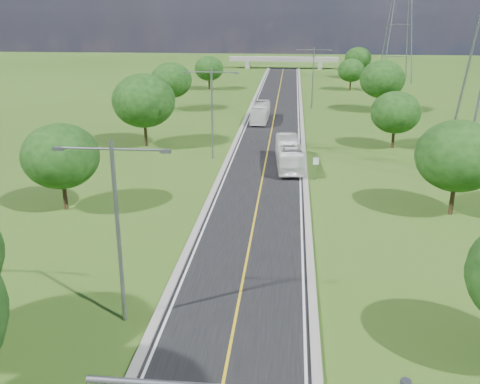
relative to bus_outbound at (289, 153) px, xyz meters
The scene contains 21 objects.
ground 17.69m from the bus_outbound, 98.21° to the left, with size 260.00×260.00×0.00m, color #2F5217.
road 23.63m from the bus_outbound, 96.13° to the left, with size 8.00×150.00×0.06m, color black.
curb_left 24.45m from the bus_outbound, 106.10° to the left, with size 0.50×150.00×0.22m, color gray.
curb_right 23.56m from the bus_outbound, 85.77° to the left, with size 0.50×150.00×0.22m, color gray.
speed_limit_sign 5.30m from the bus_outbound, 59.55° to the right, with size 0.55×0.09×2.40m.
overpass 97.49m from the bus_outbound, 91.48° to the left, with size 30.00×3.00×3.20m.
streetlight_near_left 32.03m from the bus_outbound, 105.58° to the right, with size 5.90×0.25×10.00m.
streetlight_mid_left 9.92m from the bus_outbound, 163.95° to the left, with size 5.90×0.25×10.00m.
streetlight_far_right 35.90m from the bus_outbound, 84.39° to the left, with size 5.90×0.25×10.00m.
power_tower_far 77.18m from the bus_outbound, 72.04° to the left, with size 9.00×6.40×28.00m.
tree_lb 23.76m from the bus_outbound, 141.84° to the right, with size 6.30×6.30×7.33m.
tree_lc 19.47m from the bus_outbound, 156.96° to the left, with size 7.56×7.56×8.79m.
tree_ld 37.18m from the bus_outbound, 121.82° to the left, with size 6.72×6.72×7.82m.
tree_le 58.07m from the bus_outbound, 107.06° to the left, with size 5.88×5.88×6.84m.
tree_rb 18.74m from the bus_outbound, 42.94° to the right, with size 6.72×6.72×7.82m.
tree_rc 15.91m from the bus_outbound, 37.13° to the left, with size 5.88×5.88×6.84m.
tree_rd 36.65m from the bus_outbound, 66.59° to the left, with size 7.14×7.14×8.30m.
tree_re 58.74m from the bus_outbound, 78.22° to the left, with size 5.46×5.46×6.35m.
tree_rf 79.05m from the bus_outbound, 78.69° to the left, with size 6.30×6.30×7.33m.
bus_outbound is the anchor object (origin of this frame).
bus_inbound 24.11m from the bus_outbound, 100.66° to the left, with size 2.23×9.53×2.65m, color white.
Camera 1 is at (2.70, -12.56, 16.12)m, focal length 40.00 mm.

